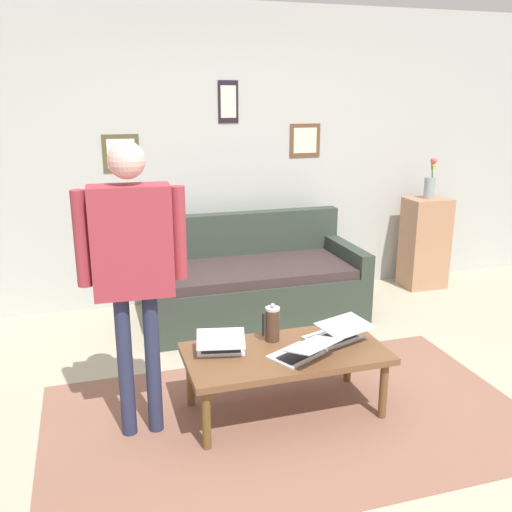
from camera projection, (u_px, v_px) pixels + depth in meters
name	position (u px, v px, depth m)	size (l,w,h in m)	color
ground_plane	(295.00, 408.00, 3.56)	(7.68, 7.68, 0.00)	#B1A98F
area_rug	(290.00, 419.00, 3.44)	(2.92, 1.69, 0.01)	#8A5D4B
back_wall	(213.00, 157.00, 5.21)	(7.04, 0.11, 2.70)	#B3B6B1
couch	(253.00, 284.00, 4.95)	(1.82, 0.90, 0.88)	#303C32
coffee_table	(285.00, 357.00, 3.43)	(1.22, 0.61, 0.41)	brown
laptop_left	(221.00, 345.00, 3.39)	(0.33, 0.32, 0.13)	silver
laptop_center	(302.00, 351.00, 3.31)	(0.43, 0.44, 0.13)	silver
laptop_right	(337.00, 333.00, 3.54)	(0.42, 0.43, 0.14)	silver
french_press	(272.00, 324.00, 3.53)	(0.11, 0.09, 0.25)	#4C3323
side_shelf	(425.00, 243.00, 5.72)	(0.42, 0.32, 0.92)	#AC7B59
flower_vase	(430.00, 185.00, 5.55)	(0.10, 0.11, 0.40)	#8F9C9F
person_standing	(132.00, 255.00, 3.02)	(0.59, 0.20, 1.68)	#282E4B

